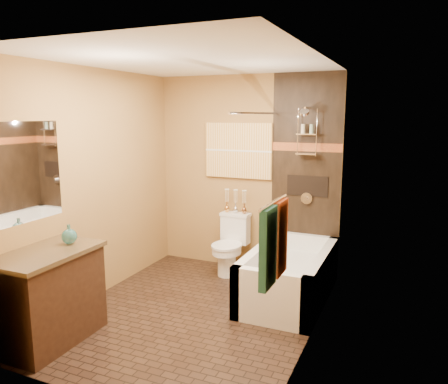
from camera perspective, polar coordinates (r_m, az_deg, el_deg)
The scene contains 23 objects.
floor at distance 4.66m, azimuth -4.00°, elevation -15.47°, with size 3.00×3.00×0.00m, color black.
wall_left at distance 4.94m, azimuth -16.63°, elevation 0.85°, with size 0.02×3.00×2.50m, color olive.
wall_right at distance 3.87m, azimuth 11.74°, elevation -1.43°, with size 0.02×3.00×2.50m, color olive.
wall_back at distance 5.62m, azimuth 2.93°, elevation 2.36°, with size 2.40×0.02×2.50m, color olive.
wall_front at distance 3.05m, azimuth -17.47°, elevation -4.78°, with size 2.40×0.02×2.50m, color olive.
ceiling at distance 4.23m, azimuth -4.44°, elevation 16.75°, with size 3.00×3.00×0.00m, color silver.
alcove_tile_back at distance 5.39m, azimuth 10.62°, elevation 1.86°, with size 0.85×0.01×2.50m, color black.
alcove_tile_right at distance 4.59m, azimuth 13.54°, elevation 0.32°, with size 0.01×1.50×2.50m, color black.
mosaic_band_back at distance 5.34m, azimuth 10.73°, elevation 5.77°, with size 0.85×0.01×0.10m, color maroon.
mosaic_band_right at distance 4.55m, azimuth 13.61°, elevation 4.93°, with size 0.01×1.50×0.10m, color maroon.
alcove_niche at distance 5.39m, azimuth 10.83°, elevation 0.78°, with size 0.50×0.01×0.25m, color black.
shower_fixtures at distance 5.23m, azimuth 10.76°, elevation 6.19°, with size 0.24×0.33×1.16m.
curtain_rod at distance 4.73m, azimuth 4.36°, elevation 10.23°, with size 0.03×0.03×1.55m, color silver.
towel_bar at distance 2.84m, azimuth 6.47°, elevation -1.34°, with size 0.02×0.02×0.55m, color silver.
towel_teal at distance 2.78m, azimuth 5.76°, elevation -7.30°, with size 0.05×0.22×0.52m, color #1B525A.
towel_rust at distance 3.02m, azimuth 7.29°, elevation -5.92°, with size 0.05×0.22×0.52m, color maroon.
sunset_painting at distance 5.60m, azimuth 1.88°, elevation 5.43°, with size 0.90×0.04×0.70m, color gold.
vanity_mirror at distance 4.19m, azimuth -25.50°, elevation 2.14°, with size 0.01×1.00×0.90m, color white.
bathtub at distance 4.95m, azimuth 8.53°, elevation -11.19°, with size 0.80×1.50×0.55m.
toilet at distance 5.59m, azimuth 0.84°, elevation -6.82°, with size 0.38×0.56×0.75m.
vanity at distance 4.27m, azimuth -21.99°, elevation -12.50°, with size 0.59×0.95×0.84m.
teal_bottle at distance 4.24m, azimuth -19.57°, elevation -5.24°, with size 0.14×0.14×0.22m, color #236A6B, non-canonical shape.
bud_vases at distance 5.61m, azimuth 1.52°, elevation -1.13°, with size 0.30×0.06×0.30m.
Camera 1 is at (1.96, -3.71, 2.01)m, focal length 35.00 mm.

